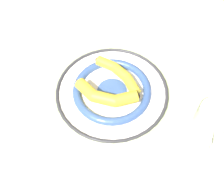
{
  "coord_description": "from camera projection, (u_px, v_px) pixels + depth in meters",
  "views": [
    {
      "loc": [
        0.37,
        -0.2,
        0.66
      ],
      "look_at": [
        -0.03,
        -0.02,
        0.03
      ],
      "focal_mm": 42.0,
      "sensor_mm": 36.0,
      "label": 1
    }
  ],
  "objects": [
    {
      "name": "banana_a",
      "position": [
        104.0,
        95.0,
        0.73
      ],
      "size": [
        0.14,
        0.16,
        0.03
      ],
      "rotation": [
        0.0,
        0.0,
        7.17
      ],
      "color": "yellow",
      "rests_on": "decorative_bowl"
    },
    {
      "name": "coffee_mug",
      "position": [
        213.0,
        119.0,
        0.7
      ],
      "size": [
        0.12,
        0.1,
        0.08
      ],
      "rotation": [
        0.0,
        0.0,
        5.68
      ],
      "color": "white",
      "rests_on": "ground_plane"
    },
    {
      "name": "banana_b",
      "position": [
        120.0,
        74.0,
        0.78
      ],
      "size": [
        0.18,
        0.08,
        0.03
      ],
      "rotation": [
        0.0,
        0.0,
        9.76
      ],
      "color": "yellow",
      "rests_on": "decorative_bowl"
    },
    {
      "name": "decorative_bowl",
      "position": [
        112.0,
        91.0,
        0.78
      ],
      "size": [
        0.34,
        0.34,
        0.03
      ],
      "color": "white",
      "rests_on": "ground_plane"
    },
    {
      "name": "ground_plane",
      "position": [
        123.0,
        97.0,
        0.79
      ],
      "size": [
        2.8,
        2.8,
        0.0
      ],
      "primitive_type": "plane",
      "color": "#B2C693"
    }
  ]
}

